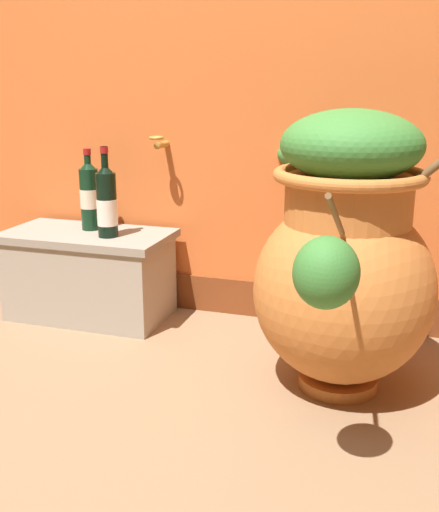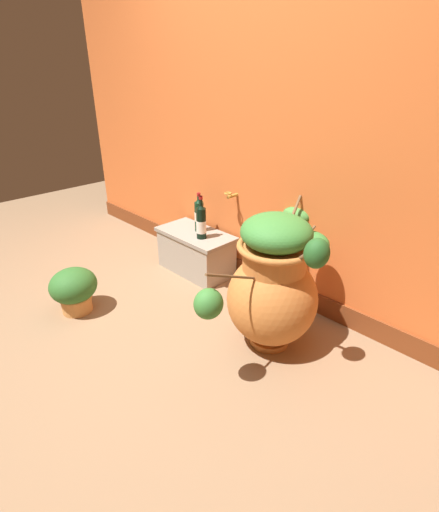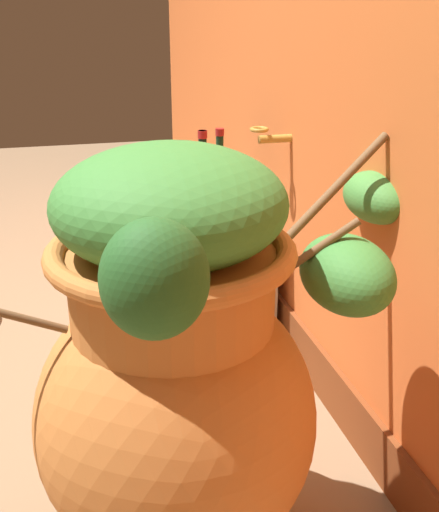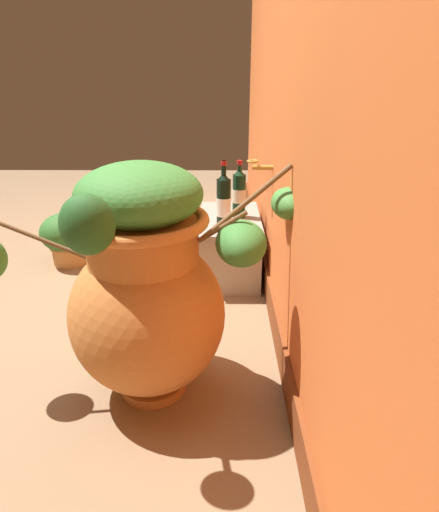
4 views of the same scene
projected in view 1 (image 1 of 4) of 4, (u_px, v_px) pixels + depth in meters
ground_plane at (69, 462)px, 1.51m from camera, size 7.00×7.00×0.00m
terracotta_urn at (346, 256)px, 1.78m from camera, size 0.68×1.16×0.84m
stone_ledge at (89, 271)px, 2.41m from camera, size 0.65×0.34×0.35m
wine_bottle_left at (107, 202)px, 2.27m from camera, size 0.08×0.08×0.34m
wine_bottle_middle at (89, 194)px, 2.38m from camera, size 0.07×0.07×0.32m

